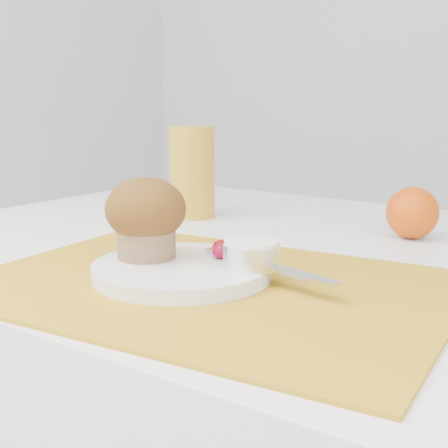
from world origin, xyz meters
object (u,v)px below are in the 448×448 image
Objects in this scene: orange at (412,213)px; juice_glass at (192,172)px; plate at (182,270)px; muffin at (146,216)px.

juice_glass reaches higher than orange.
orange is 0.36m from juice_glass.
juice_glass is (-0.22, 0.30, 0.06)m from plate.
orange is 0.49× the size of juice_glass.
plate is at bearing -111.20° from orange.
plate is 0.07m from muffin.
muffin reaches higher than plate.
orange is 0.81× the size of muffin.
orange is at bearing 8.39° from juice_glass.
orange is 0.40m from muffin.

